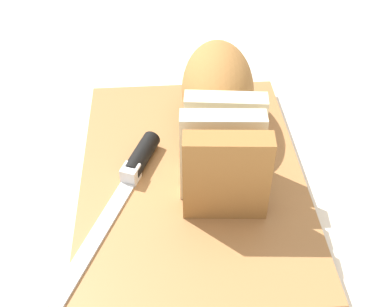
{
  "coord_description": "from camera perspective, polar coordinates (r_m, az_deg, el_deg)",
  "views": [
    {
      "loc": [
        0.44,
        -0.04,
        0.43
      ],
      "look_at": [
        0.0,
        0.0,
        0.05
      ],
      "focal_mm": 46.62,
      "sensor_mm": 36.0,
      "label": 1
    }
  ],
  "objects": [
    {
      "name": "bread_loaf",
      "position": [
        0.62,
        3.14,
        5.39
      ],
      "size": [
        0.27,
        0.11,
        0.11
      ],
      "rotation": [
        0.0,
        0.0,
        -0.1
      ],
      "color": "#996633",
      "rests_on": "cutting_board"
    },
    {
      "name": "crumb_near_loaf",
      "position": [
        0.65,
        -4.11,
        1.66
      ],
      "size": [
        0.0,
        0.0,
        0.0
      ],
      "primitive_type": "sphere",
      "color": "tan",
      "rests_on": "cutting_board"
    },
    {
      "name": "bread_knife",
      "position": [
        0.59,
        -6.82,
        -2.03
      ],
      "size": [
        0.24,
        0.11,
        0.02
      ],
      "rotation": [
        0.0,
        0.0,
        -0.4
      ],
      "color": "silver",
      "rests_on": "cutting_board"
    },
    {
      "name": "crumb_stray_left",
      "position": [
        0.62,
        1.41,
        -0.4
      ],
      "size": [
        0.0,
        0.0,
        0.0
      ],
      "primitive_type": "sphere",
      "color": "tan",
      "rests_on": "cutting_board"
    },
    {
      "name": "crumb_near_knife",
      "position": [
        0.62,
        1.72,
        -0.18
      ],
      "size": [
        0.01,
        0.01,
        0.01
      ],
      "primitive_type": "sphere",
      "color": "tan",
      "rests_on": "cutting_board"
    },
    {
      "name": "cutting_board",
      "position": [
        0.61,
        -0.0,
        -2.93
      ],
      "size": [
        0.39,
        0.27,
        0.02
      ],
      "primitive_type": "cube",
      "rotation": [
        0.0,
        0.0,
        -0.01
      ],
      "color": "#9E6B3D",
      "rests_on": "ground_plane"
    },
    {
      "name": "crumb_stray_right",
      "position": [
        0.61,
        1.44,
        -0.85
      ],
      "size": [
        0.01,
        0.01,
        0.01
      ],
      "primitive_type": "sphere",
      "color": "tan",
      "rests_on": "cutting_board"
    },
    {
      "name": "ground_plane",
      "position": [
        0.62,
        -0.0,
        -3.68
      ],
      "size": [
        3.0,
        3.0,
        0.0
      ],
      "primitive_type": "plane",
      "color": "silver"
    }
  ]
}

